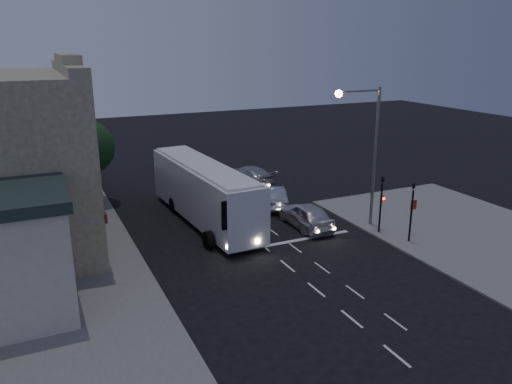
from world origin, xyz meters
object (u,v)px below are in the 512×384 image
car_sedan_b (247,176)px  street_tree (87,145)px  traffic_signal_side (412,205)px  regulatory_sign (413,211)px  traffic_signal_main (381,198)px  tour_bus (204,191)px  streetlight (368,142)px  car_suv (306,215)px  car_sedan_a (273,196)px

car_sedan_b → street_tree: bearing=-16.2°
traffic_signal_side → regulatory_sign: size_ratio=1.86×
traffic_signal_main → traffic_signal_side: (0.70, -1.98, 0.00)m
tour_bus → traffic_signal_main: size_ratio=3.24×
regulatory_sign → streetlight: (-1.96, 2.44, 4.14)m
traffic_signal_main → car_suv: bearing=140.2°
tour_bus → streetlight: (9.09, -5.47, 3.55)m
car_sedan_a → traffic_signal_main: traffic_signal_main is taller
car_sedan_b → traffic_signal_side: size_ratio=1.36×
regulatory_sign → car_sedan_a: bearing=121.5°
car_sedan_b → street_tree: size_ratio=0.90×
tour_bus → car_sedan_a: 5.88m
car_sedan_b → regulatory_sign: (4.71, -14.98, 0.78)m
car_sedan_b → street_tree: 13.32m
traffic_signal_main → traffic_signal_side: same height
tour_bus → street_tree: street_tree is taller
tour_bus → car_suv: bearing=-37.7°
car_sedan_a → car_sedan_b: 6.20m
traffic_signal_main → streetlight: (-0.26, 1.42, 3.31)m
tour_bus → car_sedan_b: bearing=44.6°
regulatory_sign → street_tree: bearing=138.9°
car_suv → car_sedan_a: (-0.07, 4.78, -0.06)m
streetlight → traffic_signal_side: bearing=-74.3°
car_sedan_b → traffic_signal_side: (3.71, -15.94, 1.61)m
traffic_signal_side → car_sedan_a: bearing=114.2°
traffic_signal_side → regulatory_sign: 1.61m
tour_bus → street_tree: size_ratio=2.15×
car_sedan_a → regulatory_sign: size_ratio=2.14×
traffic_signal_side → street_tree: street_tree is taller
car_suv → traffic_signal_side: traffic_signal_side is taller
regulatory_sign → traffic_signal_side: bearing=-136.1°
car_sedan_b → traffic_signal_side: traffic_signal_side is taller
car_sedan_a → streetlight: 8.78m
car_sedan_b → regulatory_sign: 15.72m
tour_bus → car_sedan_b: 9.59m
tour_bus → traffic_signal_side: (10.04, -8.87, 0.24)m
car_sedan_a → car_sedan_b: car_sedan_b is taller
traffic_signal_side → car_sedan_b: bearing=103.1°
car_suv → traffic_signal_main: traffic_signal_main is taller
car_sedan_b → traffic_signal_main: (3.01, -13.96, 1.61)m
car_sedan_a → streetlight: size_ratio=0.52×
car_suv → car_sedan_b: bearing=-92.5°
streetlight → tour_bus: bearing=149.0°
streetlight → car_sedan_a: bearing=118.4°
car_suv → traffic_signal_main: 4.98m
streetlight → street_tree: bearing=140.5°
regulatory_sign → streetlight: streetlight is taller
tour_bus → traffic_signal_main: traffic_signal_main is taller
tour_bus → streetlight: 11.18m
traffic_signal_side → street_tree: 23.24m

